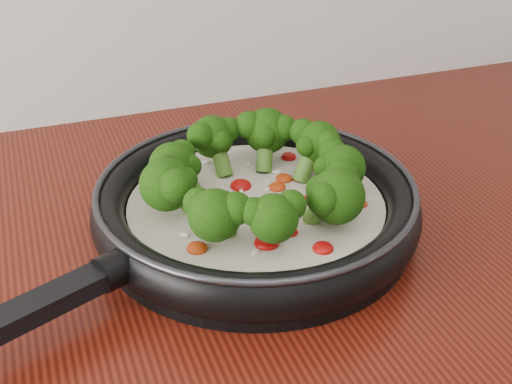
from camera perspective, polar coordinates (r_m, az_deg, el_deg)
name	(u,v)px	position (r m, az deg, el deg)	size (l,w,h in m)	color
skillet	(254,202)	(0.74, -0.18, -0.82)	(0.60, 0.48, 0.11)	black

